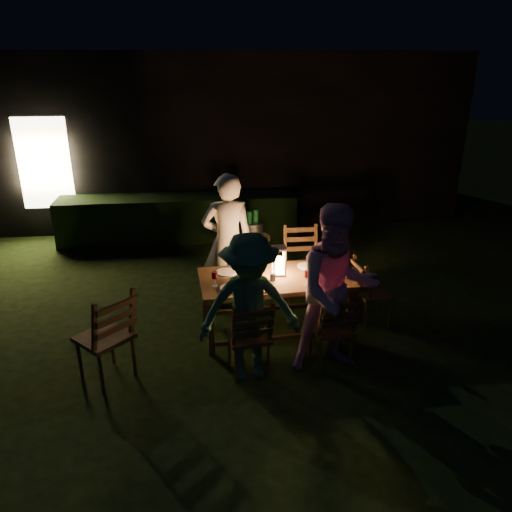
{
  "coord_description": "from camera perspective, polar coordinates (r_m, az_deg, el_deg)",
  "views": [
    {
      "loc": [
        -0.14,
        -4.93,
        3.13
      ],
      "look_at": [
        0.52,
        0.54,
        0.9
      ],
      "focal_mm": 35.0,
      "sensor_mm": 36.0,
      "label": 1
    }
  ],
  "objects": [
    {
      "name": "chair_spare",
      "position": [
        5.38,
        -16.63,
        -10.45
      ],
      "size": [
        0.7,
        0.7,
        1.07
      ],
      "rotation": [
        0.0,
        0.0,
        0.77
      ],
      "color": "#492D18",
      "rests_on": "ground"
    },
    {
      "name": "bottle_bucket_b",
      "position": [
        7.2,
        -0.03,
        3.52
      ],
      "size": [
        0.07,
        0.07,
        0.32
      ],
      "primitive_type": "cylinder",
      "color": "#0F471E",
      "rests_on": "side_table"
    },
    {
      "name": "chair_near_right",
      "position": [
        5.48,
        8.62,
        -9.55
      ],
      "size": [
        0.45,
        0.48,
        0.94
      ],
      "rotation": [
        0.0,
        0.0,
        0.08
      ],
      "color": "#492D18",
      "rests_on": "ground"
    },
    {
      "name": "lantern",
      "position": [
        5.8,
        2.63,
        -0.74
      ],
      "size": [
        0.16,
        0.16,
        0.35
      ],
      "color": "white",
      "rests_on": "dining_table"
    },
    {
      "name": "phone",
      "position": [
        5.44,
        -3.46,
        -4.13
      ],
      "size": [
        0.14,
        0.07,
        0.01
      ],
      "primitive_type": "cube",
      "color": "black",
      "rests_on": "dining_table"
    },
    {
      "name": "garden_envelope",
      "position": [
        11.19,
        -6.31,
        13.93
      ],
      "size": [
        40.0,
        40.0,
        3.2
      ],
      "color": "black",
      "rests_on": "ground"
    },
    {
      "name": "plate_far_right",
      "position": [
        6.11,
        5.91,
        -1.16
      ],
      "size": [
        0.25,
        0.25,
        0.01
      ],
      "primitive_type": "cylinder",
      "color": "white",
      "rests_on": "dining_table"
    },
    {
      "name": "wineglass_d",
      "position": [
        6.09,
        7.58,
        -0.49
      ],
      "size": [
        0.06,
        0.06,
        0.18
      ],
      "primitive_type": null,
      "color": "#59070F",
      "rests_on": "dining_table"
    },
    {
      "name": "wineglass_b",
      "position": [
        5.56,
        -4.74,
        -2.63
      ],
      "size": [
        0.06,
        0.06,
        0.18
      ],
      "primitive_type": null,
      "color": "#59070F",
      "rests_on": "dining_table"
    },
    {
      "name": "bottle_bucket_a",
      "position": [
        7.11,
        -0.75,
        3.29
      ],
      "size": [
        0.07,
        0.07,
        0.32
      ],
      "primitive_type": "cylinder",
      "color": "#0F471E",
      "rests_on": "side_table"
    },
    {
      "name": "chair_near_left",
      "position": [
        5.28,
        -0.81,
        -10.6
      ],
      "size": [
        0.47,
        0.5,
        0.94
      ],
      "rotation": [
        0.0,
        0.0,
        0.14
      ],
      "color": "#492D18",
      "rests_on": "ground"
    },
    {
      "name": "plate_far_left",
      "position": [
        5.92,
        -3.44,
        -1.87
      ],
      "size": [
        0.25,
        0.25,
        0.01
      ],
      "primitive_type": "cylinder",
      "color": "white",
      "rests_on": "dining_table"
    },
    {
      "name": "napkin_left",
      "position": [
        5.49,
        1.44,
        -3.82
      ],
      "size": [
        0.18,
        0.14,
        0.01
      ],
      "primitive_type": "cube",
      "color": "red",
      "rests_on": "dining_table"
    },
    {
      "name": "chair_far_right",
      "position": [
        6.79,
        5.31,
        -2.57
      ],
      "size": [
        0.47,
        0.5,
        1.04
      ],
      "rotation": [
        0.0,
        0.0,
        3.15
      ],
      "color": "#492D18",
      "rests_on": "ground"
    },
    {
      "name": "napkin_right",
      "position": [
        5.69,
        8.33,
        -3.13
      ],
      "size": [
        0.18,
        0.14,
        0.01
      ],
      "primitive_type": "cube",
      "color": "red",
      "rests_on": "dining_table"
    },
    {
      "name": "ice_bucket",
      "position": [
        7.17,
        -0.39,
        3.03
      ],
      "size": [
        0.3,
        0.3,
        0.22
      ],
      "primitive_type": "cylinder",
      "color": "#A5A8AD",
      "rests_on": "side_table"
    },
    {
      "name": "chair_end",
      "position": [
        6.37,
        13.09,
        -5.27
      ],
      "size": [
        0.45,
        0.43,
        0.89
      ],
      "rotation": [
        0.0,
        0.0,
        -1.5
      ],
      "color": "#492D18",
      "rests_on": "ground"
    },
    {
      "name": "wineglass_e",
      "position": [
        5.49,
        1.91,
        -2.91
      ],
      "size": [
        0.06,
        0.06,
        0.18
      ],
      "primitive_type": null,
      "color": "silver",
      "rests_on": "dining_table"
    },
    {
      "name": "plate_near_left",
      "position": [
        5.52,
        -2.85,
        -3.69
      ],
      "size": [
        0.25,
        0.25,
        0.01
      ],
      "primitive_type": "cylinder",
      "color": "white",
      "rests_on": "dining_table"
    },
    {
      "name": "bottle_table",
      "position": [
        5.71,
        -0.19,
        -1.31
      ],
      "size": [
        0.07,
        0.07,
        0.28
      ],
      "primitive_type": "cylinder",
      "color": "#0F471E",
      "rests_on": "dining_table"
    },
    {
      "name": "chair_far_left",
      "position": [
        6.62,
        -3.08,
        -3.58
      ],
      "size": [
        0.42,
        0.45,
        0.91
      ],
      "rotation": [
        0.0,
        0.0,
        3.11
      ],
      "color": "#492D18",
      "rests_on": "ground"
    },
    {
      "name": "wineglass_c",
      "position": [
        5.6,
        5.88,
        -2.5
      ],
      "size": [
        0.06,
        0.06,
        0.18
      ],
      "primitive_type": null,
      "color": "#59070F",
      "rests_on": "dining_table"
    },
    {
      "name": "person_house_side",
      "position": [
        6.42,
        -3.27,
        1.64
      ],
      "size": [
        0.68,
        0.47,
        1.79
      ],
      "primitive_type": "imported",
      "rotation": [
        0.0,
        0.0,
        3.21
      ],
      "color": "white",
      "rests_on": "ground"
    },
    {
      "name": "plate_near_right",
      "position": [
        5.72,
        7.13,
        -2.87
      ],
      "size": [
        0.25,
        0.25,
        0.01
      ],
      "primitive_type": "cylinder",
      "color": "white",
      "rests_on": "dining_table"
    },
    {
      "name": "side_table",
      "position": [
        7.23,
        -0.38,
        1.59
      ],
      "size": [
        0.51,
        0.51,
        0.69
      ],
      "color": "brown",
      "rests_on": "ground"
    },
    {
      "name": "dining_table",
      "position": [
        5.84,
        2.23,
        -3.04
      ],
      "size": [
        1.81,
        0.98,
        0.73
      ],
      "rotation": [
        0.0,
        0.0,
        0.06
      ],
      "color": "#492D18",
      "rests_on": "ground"
    },
    {
      "name": "wineglass_a",
      "position": [
        5.97,
        -1.15,
        -0.76
      ],
      "size": [
        0.06,
        0.06,
        0.18
      ],
      "primitive_type": null,
      "color": "#59070F",
      "rests_on": "dining_table"
    },
    {
      "name": "person_opp_right",
      "position": [
        5.14,
        9.19,
        -3.92
      ],
      "size": [
        0.92,
        0.74,
        1.81
      ],
      "primitive_type": "imported",
      "rotation": [
        0.0,
        0.0,
        0.06
      ],
      "color": "#CF8EBB",
      "rests_on": "ground"
    },
    {
      "name": "person_opp_left",
      "position": [
        4.98,
        -0.76,
        -6.01
      ],
      "size": [
        1.05,
        0.65,
        1.58
      ],
      "primitive_type": "imported",
      "rotation": [
        0.0,
        0.0,
        0.06
      ],
      "color": "#316249",
      "rests_on": "ground"
    }
  ]
}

